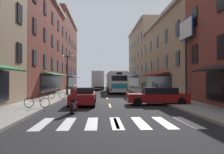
{
  "coord_description": "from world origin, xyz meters",
  "views": [
    {
      "loc": [
        -0.72,
        -19.56,
        1.95
      ],
      "look_at": [
        0.94,
        10.76,
        2.39
      ],
      "focal_mm": 33.69,
      "sensor_mm": 36.0,
      "label": 1
    }
  ],
  "objects": [
    {
      "name": "pedestrian_mid",
      "position": [
        5.63,
        5.3,
        1.05
      ],
      "size": [
        0.36,
        0.36,
        1.77
      ],
      "rotation": [
        0.0,
        0.0,
        4.07
      ],
      "color": "#66387F",
      "rests_on": "sidewalk_right"
    },
    {
      "name": "ground_plane",
      "position": [
        0.0,
        0.0,
        -0.05
      ],
      "size": [
        34.8,
        80.0,
        0.1
      ],
      "primitive_type": "cube",
      "color": "black"
    },
    {
      "name": "billboard_sign",
      "position": [
        7.05,
        -0.92,
        5.76
      ],
      "size": [
        0.4,
        2.82,
        7.36
      ],
      "color": "black",
      "rests_on": "sidewalk_right"
    },
    {
      "name": "box_truck",
      "position": [
        -1.35,
        24.17,
        1.94
      ],
      "size": [
        2.69,
        8.16,
        3.73
      ],
      "color": "white",
      "rests_on": "ground"
    },
    {
      "name": "motorcycle_rider",
      "position": [
        -2.31,
        -6.88,
        0.71
      ],
      "size": [
        0.62,
        2.07,
        1.66
      ],
      "color": "black",
      "rests_on": "ground"
    },
    {
      "name": "pedestrian_far",
      "position": [
        5.03,
        8.82,
        0.95
      ],
      "size": [
        0.36,
        0.36,
        1.59
      ],
      "rotation": [
        0.0,
        0.0,
        3.35
      ],
      "color": "#33663F",
      "rests_on": "sidewalk_right"
    },
    {
      "name": "sidewalk_right",
      "position": [
        5.9,
        0.0,
        0.07
      ],
      "size": [
        3.0,
        80.0,
        0.14
      ],
      "primitive_type": "cube",
      "color": "gray",
      "rests_on": "ground"
    },
    {
      "name": "street_lamp_twin",
      "position": [
        -4.86,
        6.78,
        2.86
      ],
      "size": [
        1.42,
        0.32,
        4.89
      ],
      "color": "black",
      "rests_on": "sidewalk_left"
    },
    {
      "name": "sidewalk_left",
      "position": [
        -5.9,
        0.0,
        0.07
      ],
      "size": [
        3.0,
        80.0,
        0.14
      ],
      "primitive_type": "cube",
      "color": "gray",
      "rests_on": "ground"
    },
    {
      "name": "sedan_far",
      "position": [
        -1.26,
        33.54,
        0.68
      ],
      "size": [
        1.93,
        4.59,
        1.31
      ],
      "color": "silver",
      "rests_on": "ground"
    },
    {
      "name": "sedan_near",
      "position": [
        3.78,
        -3.21,
        0.7
      ],
      "size": [
        4.75,
        1.97,
        1.37
      ],
      "color": "maroon",
      "rests_on": "ground"
    },
    {
      "name": "crosswalk_near",
      "position": [
        0.0,
        -10.0,
        0.0
      ],
      "size": [
        7.1,
        2.8,
        0.01
      ],
      "color": "silver",
      "rests_on": "ground"
    },
    {
      "name": "bicycle_near",
      "position": [
        -4.89,
        -5.52,
        0.5
      ],
      "size": [
        1.71,
        0.48,
        0.91
      ],
      "color": "black",
      "rests_on": "sidewalk_left"
    },
    {
      "name": "sedan_mid",
      "position": [
        -2.07,
        -2.86,
        0.71
      ],
      "size": [
        1.97,
        4.77,
        1.38
      ],
      "color": "maroon",
      "rests_on": "ground"
    },
    {
      "name": "lane_centre_dashes",
      "position": [
        0.0,
        -0.25,
        0.0
      ],
      "size": [
        0.14,
        73.9,
        0.01
      ],
      "color": "#DBCC4C",
      "rests_on": "ground"
    },
    {
      "name": "bicycle_mid",
      "position": [
        -5.01,
        1.37,
        0.5
      ],
      "size": [
        1.69,
        0.53,
        0.91
      ],
      "color": "black",
      "rests_on": "sidewalk_left"
    },
    {
      "name": "pedestrian_near",
      "position": [
        5.31,
        2.78,
        0.97
      ],
      "size": [
        0.52,
        0.4,
        1.58
      ],
      "rotation": [
        0.0,
        0.0,
        5.0
      ],
      "color": "#B29947",
      "rests_on": "sidewalk_right"
    },
    {
      "name": "pedestrian_rear",
      "position": [
        4.99,
        7.54,
        1.07
      ],
      "size": [
        0.36,
        0.36,
        1.8
      ],
      "rotation": [
        0.0,
        0.0,
        1.23
      ],
      "color": "#33663F",
      "rests_on": "sidewalk_right"
    },
    {
      "name": "transit_bus",
      "position": [
        1.7,
        13.79,
        1.67
      ],
      "size": [
        2.7,
        12.15,
        3.18
      ],
      "color": "white",
      "rests_on": "ground"
    }
  ]
}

